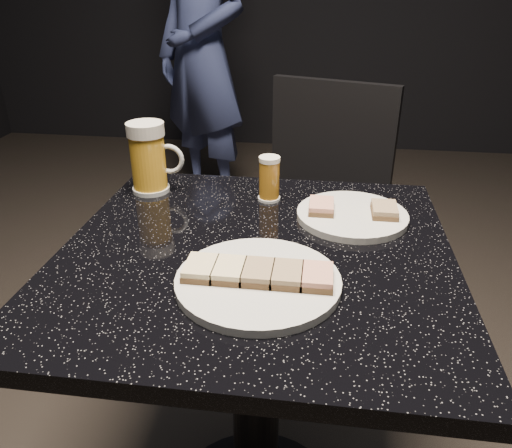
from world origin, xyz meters
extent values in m
cylinder|color=silver|center=(0.02, -0.12, 0.76)|extent=(0.26, 0.26, 0.01)
cylinder|color=silver|center=(0.17, 0.15, 0.76)|extent=(0.22, 0.22, 0.01)
imported|color=navy|center=(-0.54, 1.84, 0.82)|extent=(0.71, 0.67, 1.64)
cylinder|color=black|center=(0.00, 0.00, 0.37)|extent=(0.10, 0.10, 0.69)
cube|color=black|center=(0.00, 0.00, 0.73)|extent=(0.70, 0.70, 0.03)
cylinder|color=silver|center=(-0.27, 0.23, 0.76)|extent=(0.08, 0.08, 0.01)
cylinder|color=gold|center=(-0.27, 0.23, 0.82)|extent=(0.08, 0.08, 0.12)
cylinder|color=silver|center=(-0.27, 0.23, 0.89)|extent=(0.08, 0.08, 0.03)
torus|color=silver|center=(-0.23, 0.24, 0.82)|extent=(0.07, 0.01, 0.07)
cylinder|color=white|center=(0.00, 0.22, 0.75)|extent=(0.05, 0.05, 0.01)
cylinder|color=#B9781E|center=(0.00, 0.22, 0.80)|extent=(0.04, 0.04, 0.08)
cylinder|color=white|center=(0.00, 0.22, 0.84)|extent=(0.05, 0.05, 0.01)
cube|color=black|center=(0.07, 0.71, 0.45)|extent=(0.55, 0.55, 0.04)
cylinder|color=black|center=(-0.16, 0.59, 0.21)|extent=(0.03, 0.03, 0.43)
cylinder|color=black|center=(0.19, 0.47, 0.21)|extent=(0.03, 0.03, 0.43)
cylinder|color=black|center=(-0.04, 0.94, 0.21)|extent=(0.03, 0.03, 0.43)
cylinder|color=black|center=(0.31, 0.82, 0.21)|extent=(0.03, 0.03, 0.43)
cube|color=black|center=(0.14, 0.90, 0.67)|extent=(0.42, 0.17, 0.43)
cube|color=#4C3521|center=(-0.07, -0.12, 0.77)|extent=(0.05, 0.07, 0.01)
cube|color=beige|center=(-0.07, -0.12, 0.78)|extent=(0.05, 0.07, 0.01)
cube|color=#4C3521|center=(-0.03, -0.12, 0.77)|extent=(0.05, 0.07, 0.01)
cube|color=beige|center=(-0.03, -0.12, 0.78)|extent=(0.05, 0.07, 0.01)
cube|color=#4C3521|center=(0.02, -0.12, 0.77)|extent=(0.05, 0.07, 0.01)
cube|color=#8C7251|center=(0.02, -0.12, 0.78)|extent=(0.05, 0.07, 0.01)
cube|color=#4C3521|center=(0.07, -0.12, 0.77)|extent=(0.05, 0.07, 0.01)
cube|color=#8C7251|center=(0.07, -0.12, 0.78)|extent=(0.05, 0.07, 0.01)
cube|color=#4C3521|center=(0.11, -0.12, 0.77)|extent=(0.05, 0.07, 0.01)
cube|color=tan|center=(0.11, -0.12, 0.78)|extent=(0.05, 0.07, 0.01)
cube|color=#4C3521|center=(0.11, 0.15, 0.77)|extent=(0.05, 0.07, 0.01)
cube|color=tan|center=(0.11, 0.15, 0.78)|extent=(0.05, 0.07, 0.01)
cube|color=#4C3521|center=(0.24, 0.15, 0.77)|extent=(0.05, 0.07, 0.01)
cube|color=#8C7251|center=(0.24, 0.15, 0.78)|extent=(0.05, 0.07, 0.01)
camera|label=1|loc=(0.11, -0.78, 1.19)|focal=35.00mm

